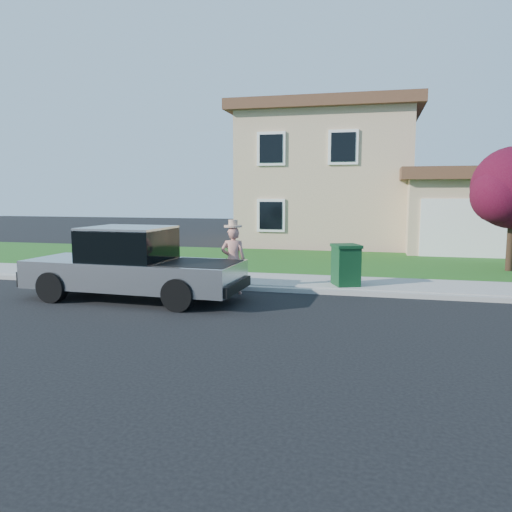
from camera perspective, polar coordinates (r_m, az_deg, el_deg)
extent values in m
plane|color=black|center=(10.55, -0.54, -7.10)|extent=(80.00, 80.00, 0.00)
cube|color=gray|center=(13.15, 6.80, -4.02)|extent=(40.00, 0.20, 0.12)
cube|color=gray|center=(14.22, 7.33, -3.12)|extent=(40.00, 2.00, 0.15)
cube|color=#174213|center=(18.65, 8.85, -0.78)|extent=(40.00, 7.00, 0.10)
cube|color=tan|center=(27.04, 8.37, 8.36)|extent=(8.00, 9.00, 6.40)
cube|color=tan|center=(24.27, 23.13, 4.23)|extent=(5.50, 6.00, 3.20)
cube|color=white|center=(21.32, 24.41, 2.89)|extent=(4.60, 0.12, 2.30)
cube|color=#4C2D1E|center=(27.32, 8.50, 15.50)|extent=(8.80, 9.80, 0.50)
cube|color=#4C2D1E|center=(24.26, 23.34, 8.47)|extent=(6.20, 6.80, 0.50)
cube|color=white|center=(22.94, 1.75, 12.16)|extent=(1.30, 0.10, 1.50)
cube|color=white|center=(22.50, 9.94, 12.16)|extent=(1.30, 0.10, 1.50)
cube|color=black|center=(22.87, 1.72, 4.65)|extent=(1.30, 0.10, 1.50)
cylinder|color=black|center=(12.92, -22.26, -3.30)|extent=(0.75, 0.31, 0.74)
cylinder|color=black|center=(14.28, -18.01, -2.17)|extent=(0.75, 0.31, 0.74)
cylinder|color=black|center=(11.20, -8.88, -4.40)|extent=(0.75, 0.31, 0.74)
cylinder|color=black|center=(12.73, -5.62, -2.95)|extent=(0.75, 0.31, 0.74)
cube|color=#A5A7AC|center=(12.62, -13.77, -1.97)|extent=(5.37, 2.10, 0.67)
cube|color=black|center=(12.60, -14.41, 1.23)|extent=(2.03, 1.81, 0.79)
cube|color=#A5A7AC|center=(12.56, -14.47, 3.08)|extent=(2.03, 1.81, 0.07)
cube|color=black|center=(11.79, -6.36, -0.89)|extent=(1.74, 1.65, 0.06)
cube|color=black|center=(14.15, -23.18, -1.91)|extent=(0.19, 1.77, 0.37)
cube|color=black|center=(11.56, -2.15, -3.48)|extent=(0.19, 1.77, 0.23)
cube|color=black|center=(13.84, -14.94, 1.34)|extent=(0.12, 0.21, 0.17)
imported|color=tan|center=(12.90, -2.61, -0.51)|extent=(0.70, 0.53, 1.75)
cylinder|color=tan|center=(12.81, -2.64, 3.48)|extent=(0.47, 0.47, 0.05)
cylinder|color=tan|center=(12.81, -2.64, 3.79)|extent=(0.23, 0.23, 0.16)
cylinder|color=black|center=(18.11, 27.06, 1.35)|extent=(0.23, 0.23, 1.83)
sphere|color=#430E1E|center=(17.60, 26.15, 6.29)|extent=(1.83, 1.83, 1.83)
cube|color=#0E3619|center=(13.57, 10.23, -1.17)|extent=(0.84, 0.89, 1.02)
cube|color=#0E3619|center=(13.51, 10.28, 1.14)|extent=(0.91, 0.97, 0.08)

